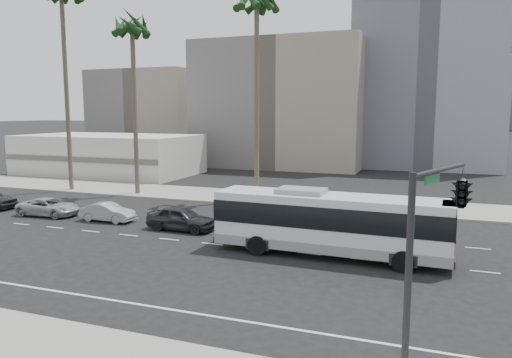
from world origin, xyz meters
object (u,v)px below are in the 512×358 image
at_px(palm_mid, 132,32).
at_px(car_c, 49,207).
at_px(car_a, 181,218).
at_px(car_b, 108,212).
at_px(traffic_signal, 457,199).
at_px(palm_near, 257,8).
at_px(city_bus, 330,222).

bearing_deg(palm_mid, car_c, -95.00).
height_order(car_a, car_b, car_a).
xyz_separation_m(traffic_signal, palm_near, (-15.58, 25.58, 11.41)).
bearing_deg(city_bus, traffic_signal, -59.73).
bearing_deg(city_bus, palm_mid, 149.75).
height_order(city_bus, traffic_signal, traffic_signal).
distance_m(city_bus, car_c, 22.68).
height_order(car_a, car_c, car_a).
relative_size(car_b, car_c, 0.84).
distance_m(car_a, car_b, 6.37).
bearing_deg(car_b, traffic_signal, -121.60).
relative_size(city_bus, traffic_signal, 1.99).
height_order(traffic_signal, palm_mid, palm_mid).
xyz_separation_m(palm_near, palm_mid, (-11.83, -1.23, -1.59)).
relative_size(car_c, traffic_signal, 0.75).
relative_size(traffic_signal, palm_mid, 0.38).
bearing_deg(palm_mid, car_a, -45.47).
relative_size(car_c, palm_mid, 0.29).
height_order(city_bus, car_c, city_bus).
bearing_deg(traffic_signal, palm_mid, 159.96).
height_order(car_c, traffic_signal, traffic_signal).
distance_m(car_a, traffic_signal, 21.64).
bearing_deg(car_c, palm_near, -50.52).
bearing_deg(car_b, car_c, 88.76).
relative_size(city_bus, palm_near, 0.70).
height_order(city_bus, car_a, city_bus).
bearing_deg(traffic_signal, palm_near, 142.92).
bearing_deg(car_b, city_bus, -100.21).
bearing_deg(traffic_signal, car_b, 170.51).
height_order(city_bus, car_b, city_bus).
bearing_deg(palm_mid, city_bus, -32.06).
distance_m(city_bus, palm_near, 23.06).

